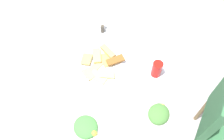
% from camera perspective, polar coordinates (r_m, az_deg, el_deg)
% --- Properties ---
extents(ground_plane, '(6.00, 6.00, 0.00)m').
position_cam_1_polar(ground_plane, '(2.25, 1.37, -11.58)').
color(ground_plane, '#BDACAE').
extents(dining_table, '(1.08, 0.85, 0.75)m').
position_cam_1_polar(dining_table, '(1.64, 1.83, -3.21)').
color(dining_table, silver).
rests_on(dining_table, ground_plane).
extents(dining_chair, '(0.53, 0.54, 0.92)m').
position_cam_1_polar(dining_chair, '(1.85, 25.76, -11.19)').
color(dining_chair, '#387646').
rests_on(dining_chair, ground_plane).
extents(pide_platter, '(0.32, 0.32, 0.05)m').
position_cam_1_polar(pide_platter, '(1.60, -2.77, 1.26)').
color(pide_platter, white).
rests_on(pide_platter, dining_table).
extents(salad_plate_greens, '(0.20, 0.20, 0.04)m').
position_cam_1_polar(salad_plate_greens, '(1.41, -6.39, -13.74)').
color(salad_plate_greens, white).
rests_on(salad_plate_greens, dining_table).
extents(salad_plate_rice, '(0.20, 0.20, 0.06)m').
position_cam_1_polar(salad_plate_rice, '(1.45, 11.32, -10.51)').
color(salad_plate_rice, white).
rests_on(salad_plate_rice, dining_table).
extents(soda_can, '(0.07, 0.07, 0.12)m').
position_cam_1_polar(soda_can, '(1.56, 10.89, 0.25)').
color(soda_can, red).
rests_on(soda_can, dining_table).
extents(condiment_caddy, '(0.11, 0.11, 0.07)m').
position_cam_1_polar(condiment_caddy, '(1.80, -2.24, 9.93)').
color(condiment_caddy, '#B2B2B7').
rests_on(condiment_caddy, dining_table).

